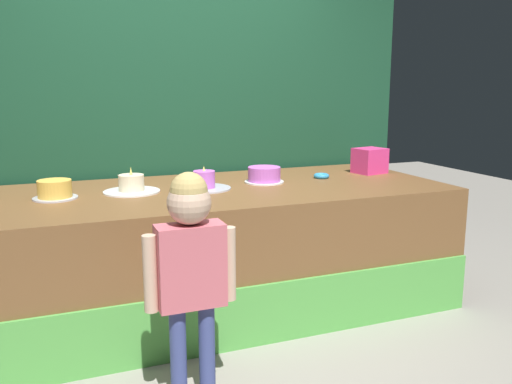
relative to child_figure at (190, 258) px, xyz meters
name	(u,v)px	position (x,y,z in m)	size (l,w,h in m)	color
ground_plane	(238,348)	(0.38, 0.44, -0.73)	(12.00, 12.00, 0.00)	gray
stage_platform	(206,250)	(0.38, 1.07, -0.32)	(3.27, 1.30, 0.83)	brown
curtain_backdrop	(176,102)	(0.38, 1.82, 0.65)	(3.85, 0.08, 2.76)	#19472D
child_figure	(190,258)	(0.00, 0.00, 0.00)	(0.44, 0.20, 1.13)	#3F4C8C
pink_box	(370,161)	(1.77, 1.24, 0.20)	(0.22, 0.19, 0.19)	#F5398B
donut	(321,176)	(1.31, 1.17, 0.12)	(0.11, 0.11, 0.03)	#3399D8
cake_left	(55,190)	(-0.54, 1.12, 0.16)	(0.26, 0.26, 0.11)	silver
cake_center	(131,186)	(-0.08, 1.15, 0.15)	(0.36, 0.36, 0.16)	white
cake_right	(204,182)	(0.38, 1.08, 0.15)	(0.35, 0.35, 0.16)	silver
cake_far_right	(264,175)	(0.85, 1.16, 0.15)	(0.28, 0.28, 0.11)	white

